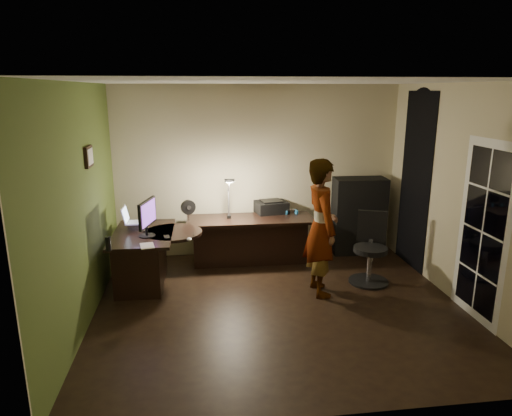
{
  "coord_description": "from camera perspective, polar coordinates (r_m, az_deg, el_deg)",
  "views": [
    {
      "loc": [
        -0.95,
        -5.11,
        2.62
      ],
      "look_at": [
        -0.15,
        1.05,
        1.0
      ],
      "focal_mm": 32.0,
      "sensor_mm": 36.0,
      "label": 1
    }
  ],
  "objects": [
    {
      "name": "person",
      "position": [
        5.92,
        8.16,
        -2.44
      ],
      "size": [
        0.46,
        0.66,
        1.79
      ],
      "primitive_type": "imported",
      "rotation": [
        0.0,
        0.0,
        1.63
      ],
      "color": "#D8A88C",
      "rests_on": "floor"
    },
    {
      "name": "desk_left",
      "position": [
        6.47,
        -13.75,
        -6.15
      ],
      "size": [
        0.81,
        1.3,
        0.74
      ],
      "primitive_type": "cube",
      "rotation": [
        0.0,
        0.0,
        -0.02
      ],
      "color": "black",
      "rests_on": "floor"
    },
    {
      "name": "ceiling",
      "position": [
        5.19,
        3.25,
        15.55
      ],
      "size": [
        4.5,
        4.0,
        0.01
      ],
      "primitive_type": "cube",
      "color": "silver",
      "rests_on": "floor"
    },
    {
      "name": "desk_lamp",
      "position": [
        6.86,
        -3.44,
        1.46
      ],
      "size": [
        0.29,
        0.37,
        0.71
      ],
      "primitive_type": "cube",
      "rotation": [
        0.0,
        0.0,
        -0.4
      ],
      "color": "black",
      "rests_on": "desk_right"
    },
    {
      "name": "wall_left",
      "position": [
        5.42,
        -21.11,
        0.08
      ],
      "size": [
        0.01,
        4.0,
        2.7
      ],
      "primitive_type": "cube",
      "color": "#C3B892",
      "rests_on": "floor"
    },
    {
      "name": "framed_picture",
      "position": [
        5.75,
        -20.21,
        6.04
      ],
      "size": [
        0.04,
        0.3,
        0.25
      ],
      "primitive_type": "cube",
      "color": "black",
      "rests_on": "wall_left"
    },
    {
      "name": "mouse",
      "position": [
        5.9,
        -8.35,
        -3.89
      ],
      "size": [
        0.09,
        0.11,
        0.04
      ],
      "primitive_type": "ellipsoid",
      "rotation": [
        0.0,
        0.0,
        -0.26
      ],
      "color": "silver",
      "rests_on": "desk_left"
    },
    {
      "name": "arched_doorway",
      "position": [
        7.14,
        19.29,
        3.15
      ],
      "size": [
        0.01,
        0.9,
        2.6
      ],
      "primitive_type": "cube",
      "color": "black",
      "rests_on": "floor"
    },
    {
      "name": "floor",
      "position": [
        5.82,
        2.86,
        -12.21
      ],
      "size": [
        4.5,
        4.0,
        0.01
      ],
      "primitive_type": "cube",
      "color": "black",
      "rests_on": "ground"
    },
    {
      "name": "printer",
      "position": [
        7.23,
        1.93,
        0.15
      ],
      "size": [
        0.54,
        0.45,
        0.21
      ],
      "primitive_type": "cube",
      "rotation": [
        0.0,
        0.0,
        0.17
      ],
      "color": "black",
      "rests_on": "desk_right"
    },
    {
      "name": "desk_right",
      "position": [
        7.04,
        -0.72,
        -4.1
      ],
      "size": [
        1.93,
        0.69,
        0.72
      ],
      "primitive_type": "cube",
      "rotation": [
        0.0,
        0.0,
        -0.01
      ],
      "color": "black",
      "rests_on": "floor"
    },
    {
      "name": "desk_fan",
      "position": [
        6.82,
        -8.45,
        -0.37
      ],
      "size": [
        0.25,
        0.19,
        0.34
      ],
      "primitive_type": "cube",
      "rotation": [
        0.0,
        0.0,
        0.39
      ],
      "color": "black",
      "rests_on": "desk_right"
    },
    {
      "name": "laptop_stand",
      "position": [
        6.53,
        -14.54,
        -2.17
      ],
      "size": [
        0.27,
        0.24,
        0.09
      ],
      "primitive_type": "cube",
      "rotation": [
        0.0,
        0.0,
        -0.35
      ],
      "color": "silver",
      "rests_on": "desk_left"
    },
    {
      "name": "green_wall_overlay",
      "position": [
        5.42,
        -20.96,
        0.09
      ],
      "size": [
        0.0,
        4.0,
        2.7
      ],
      "primitive_type": "cube",
      "color": "#495D24",
      "rests_on": "floor"
    },
    {
      "name": "cabinet",
      "position": [
        7.62,
        12.7,
        -0.94
      ],
      "size": [
        0.85,
        0.45,
        1.24
      ],
      "primitive_type": "cube",
      "rotation": [
        0.0,
        0.0,
        -0.05
      ],
      "color": "black",
      "rests_on": "floor"
    },
    {
      "name": "wall_right",
      "position": [
        6.16,
        24.16,
        1.44
      ],
      "size": [
        0.01,
        4.0,
        2.7
      ],
      "primitive_type": "cube",
      "color": "#C3B892",
      "rests_on": "floor"
    },
    {
      "name": "phone",
      "position": [
        6.1,
        -11.1,
        -3.56
      ],
      "size": [
        0.09,
        0.15,
        0.01
      ],
      "primitive_type": "cube",
      "rotation": [
        0.0,
        0.0,
        0.16
      ],
      "color": "black",
      "rests_on": "desk_left"
    },
    {
      "name": "headphones",
      "position": [
        7.17,
        4.43,
        -0.49
      ],
      "size": [
        0.22,
        0.13,
        0.1
      ],
      "primitive_type": "cube",
      "rotation": [
        0.0,
        0.0,
        0.23
      ],
      "color": "#2168A0",
      "rests_on": "desk_right"
    },
    {
      "name": "monitor",
      "position": [
        6.13,
        -13.57,
        -1.88
      ],
      "size": [
        0.24,
        0.55,
        0.36
      ],
      "primitive_type": "cube",
      "rotation": [
        0.0,
        0.0,
        -0.26
      ],
      "color": "black",
      "rests_on": "desk_left"
    },
    {
      "name": "notepad",
      "position": [
        5.8,
        -13.45,
        -4.61
      ],
      "size": [
        0.2,
        0.25,
        0.01
      ],
      "primitive_type": "cube",
      "rotation": [
        0.0,
        0.0,
        0.19
      ],
      "color": "silver",
      "rests_on": "desk_left"
    },
    {
      "name": "wall_front",
      "position": [
        3.48,
        9.03,
        -6.92
      ],
      "size": [
        4.5,
        0.01,
        2.7
      ],
      "primitive_type": "cube",
      "color": "#C3B892",
      "rests_on": "floor"
    },
    {
      "name": "speaker",
      "position": [
        5.75,
        -17.99,
        -4.26
      ],
      "size": [
        0.07,
        0.07,
        0.17
      ],
      "primitive_type": "cylinder",
      "rotation": [
        0.0,
        0.0,
        -0.08
      ],
      "color": "black",
      "rests_on": "desk_left"
    },
    {
      "name": "french_door",
      "position": [
        5.78,
        26.48,
        -2.72
      ],
      "size": [
        0.02,
        0.92,
        2.1
      ],
      "primitive_type": "cube",
      "color": "white",
      "rests_on": "floor"
    },
    {
      "name": "laptop",
      "position": [
        6.48,
        -14.63,
        -0.83
      ],
      "size": [
        0.34,
        0.32,
        0.23
      ],
      "primitive_type": "cube",
      "rotation": [
        0.0,
        0.0,
        -0.02
      ],
      "color": "silver",
      "rests_on": "laptop_stand"
    },
    {
      "name": "pen",
      "position": [
        6.15,
        -7.81,
        -3.24
      ],
      "size": [
        0.01,
        0.12,
        0.01
      ],
      "primitive_type": "cube",
      "rotation": [
        0.0,
        0.0,
        0.03
      ],
      "color": "black",
      "rests_on": "desk_left"
    },
    {
      "name": "wall_back",
      "position": [
        7.29,
        0.2,
        4.58
      ],
      "size": [
        4.5,
        0.01,
        2.7
      ],
      "primitive_type": "cube",
      "color": "#C3B892",
      "rests_on": "floor"
    },
    {
      "name": "office_chair",
      "position": [
        6.48,
        14.13,
        -5.02
      ],
      "size": [
        0.71,
        0.71,
        0.98
      ],
      "primitive_type": "cube",
      "rotation": [
        0.0,
        0.0,
        -0.37
      ],
      "color": "black",
      "rests_on": "floor"
    }
  ]
}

